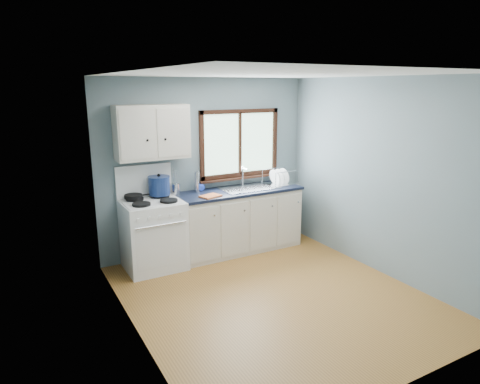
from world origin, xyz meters
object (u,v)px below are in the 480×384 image
skillet (133,196)px  utensil_crock (176,189)px  dish_rack (280,180)px  stockpot (159,185)px  gas_range (153,232)px  thermos (197,182)px  base_cabinets (238,223)px  sink (249,192)px

skillet → utensil_crock: bearing=5.6°
dish_rack → stockpot: bearing=172.0°
gas_range → skillet: (-0.19, 0.14, 0.49)m
thermos → stockpot: bearing=-175.1°
stockpot → gas_range: bearing=-138.0°
base_cabinets → stockpot: 1.34m
gas_range → thermos: 0.95m
skillet → dish_rack: (2.22, -0.13, 0.00)m
gas_range → thermos: size_ratio=4.68×
base_cabinets → skillet: skillet is taller
sink → stockpot: stockpot is taller
stockpot → thermos: size_ratio=1.25×
sink → stockpot: 1.35m
sink → utensil_crock: utensil_crock is taller
base_cabinets → gas_range: bearing=-179.2°
stockpot → utensil_crock: bearing=14.1°
thermos → dish_rack: bearing=-7.9°
sink → skillet: sink is taller
thermos → dish_rack: size_ratio=0.59×
skillet → thermos: thermos is taller
sink → stockpot: (-1.32, 0.13, 0.23)m
sink → thermos: 0.80m
sink → skillet: size_ratio=2.40×
skillet → stockpot: bearing=-0.2°
utensil_crock → sink: bearing=-10.1°
base_cabinets → sink: bearing=-0.1°
skillet → dish_rack: bearing=-4.1°
stockpot → sink: bearing=-5.4°
base_cabinets → stockpot: (-1.14, 0.13, 0.68)m
stockpot → skillet: bearing=-179.4°
gas_range → sink: bearing=0.7°
base_cabinets → skillet: (-1.50, 0.12, 0.57)m
utensil_crock → dish_rack: bearing=-7.0°
sink → dish_rack: 0.56m
skillet → sink: bearing=-5.0°
sink → dish_rack: sink is taller
dish_rack → gas_range: bearing=176.4°
skillet → stockpot: 0.37m
base_cabinets → sink: 0.48m
gas_range → base_cabinets: (1.31, 0.02, -0.08)m
skillet → utensil_crock: size_ratio=0.92×
stockpot → utensil_crock: size_ratio=0.95×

